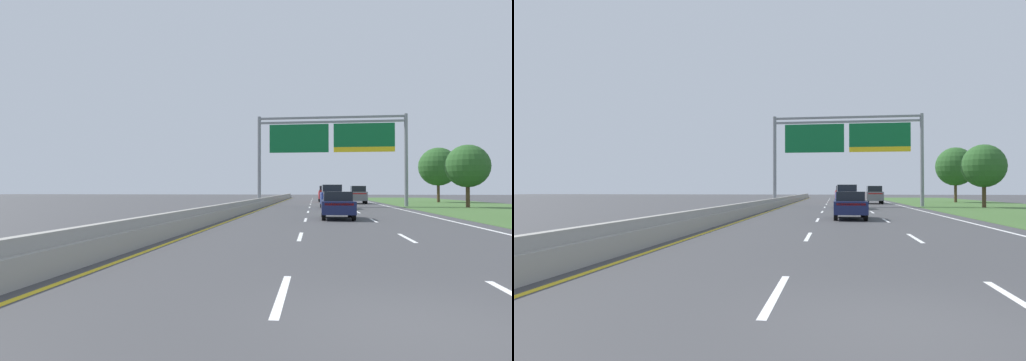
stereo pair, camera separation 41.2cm
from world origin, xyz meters
TOP-DOWN VIEW (x-y plane):
  - ground_plane at (0.00, 35.00)m, footprint 220.00×220.00m
  - lane_striping at (0.00, 34.54)m, footprint 11.96×106.00m
  - grass_verge_right at (13.95, 35.00)m, footprint 14.00×110.00m
  - median_barrier_concrete at (-6.60, 35.00)m, footprint 0.60×110.00m
  - overhead_sign_gantry at (0.30, 40.43)m, footprint 15.06×0.42m
  - pickup_truck_red at (0.17, 56.76)m, footprint 2.12×5.44m
  - car_navy_centre_lane_sedan at (-0.04, 20.61)m, footprint 1.85×4.41m
  - car_grey_right_lane_suv at (3.75, 49.35)m, footprint 1.99×4.74m
  - car_blue_centre_lane_suv at (0.12, 35.05)m, footprint 1.97×4.73m
  - roadside_tree_mid at (12.87, 38.71)m, footprint 4.02×4.02m
  - roadside_tree_far at (14.74, 56.15)m, footprint 5.02×5.02m

SIDE VIEW (x-z plane):
  - ground_plane at x=0.00m, z-range 0.00..0.00m
  - lane_striping at x=0.00m, z-range 0.00..0.01m
  - grass_verge_right at x=13.95m, z-range 0.00..0.02m
  - median_barrier_concrete at x=-6.60m, z-range -0.07..0.78m
  - car_navy_centre_lane_sedan at x=-0.04m, z-range 0.03..1.60m
  - pickup_truck_red at x=0.17m, z-range -0.03..2.17m
  - car_grey_right_lane_suv at x=3.75m, z-range 0.04..2.15m
  - car_blue_centre_lane_suv at x=0.12m, z-range 0.04..2.15m
  - roadside_tree_mid at x=12.87m, z-range 0.93..6.84m
  - roadside_tree_far at x=14.74m, z-range 1.09..8.30m
  - overhead_sign_gantry at x=0.30m, z-range 1.93..11.17m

